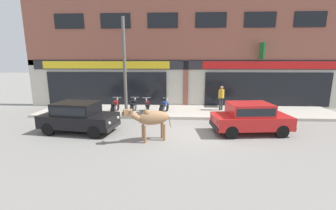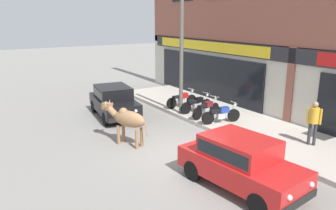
{
  "view_description": "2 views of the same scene",
  "coord_description": "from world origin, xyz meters",
  "px_view_note": "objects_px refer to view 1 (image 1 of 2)",
  "views": [
    {
      "loc": [
        -0.48,
        -10.41,
        3.49
      ],
      "look_at": [
        -1.04,
        1.0,
        1.13
      ],
      "focal_mm": 24.0,
      "sensor_mm": 36.0,
      "label": 1
    },
    {
      "loc": [
        8.79,
        -6.11,
        4.59
      ],
      "look_at": [
        -2.39,
        1.0,
        1.04
      ],
      "focal_mm": 35.0,
      "sensor_mm": 36.0,
      "label": 2
    }
  ],
  "objects_px": {
    "cow": "(151,118)",
    "utility_pole": "(125,68)",
    "motorcycle_0": "(115,106)",
    "motorcycle_2": "(147,107)",
    "car_0": "(250,117)",
    "motorcycle_3": "(164,107)",
    "pedestrian": "(221,95)",
    "motorcycle_1": "(133,106)",
    "car_1": "(78,116)"
  },
  "relations": [
    {
      "from": "cow",
      "to": "utility_pole",
      "type": "distance_m",
      "value": 4.66
    },
    {
      "from": "motorcycle_0",
      "to": "motorcycle_2",
      "type": "xyz_separation_m",
      "value": [
        2.04,
        -0.05,
        0.0
      ]
    },
    {
      "from": "car_0",
      "to": "motorcycle_3",
      "type": "relative_size",
      "value": 2.09
    },
    {
      "from": "pedestrian",
      "to": "cow",
      "type": "bearing_deg",
      "value": -126.18
    },
    {
      "from": "motorcycle_1",
      "to": "car_1",
      "type": "bearing_deg",
      "value": -119.66
    },
    {
      "from": "motorcycle_0",
      "to": "pedestrian",
      "type": "height_order",
      "value": "pedestrian"
    },
    {
      "from": "motorcycle_2",
      "to": "pedestrian",
      "type": "xyz_separation_m",
      "value": [
        4.71,
        1.02,
        0.6
      ]
    },
    {
      "from": "motorcycle_1",
      "to": "motorcycle_2",
      "type": "height_order",
      "value": "same"
    },
    {
      "from": "cow",
      "to": "motorcycle_2",
      "type": "xyz_separation_m",
      "value": [
        -0.79,
        4.34,
        -0.45
      ]
    },
    {
      "from": "pedestrian",
      "to": "motorcycle_3",
      "type": "bearing_deg",
      "value": -164.21
    },
    {
      "from": "motorcycle_0",
      "to": "motorcycle_3",
      "type": "relative_size",
      "value": 1.01
    },
    {
      "from": "motorcycle_3",
      "to": "motorcycle_1",
      "type": "bearing_deg",
      "value": 175.75
    },
    {
      "from": "car_0",
      "to": "motorcycle_2",
      "type": "bearing_deg",
      "value": 149.67
    },
    {
      "from": "car_1",
      "to": "motorcycle_1",
      "type": "xyz_separation_m",
      "value": [
        1.96,
        3.44,
        -0.26
      ]
    },
    {
      "from": "motorcycle_2",
      "to": "car_0",
      "type": "bearing_deg",
      "value": -30.33
    },
    {
      "from": "car_0",
      "to": "motorcycle_0",
      "type": "distance_m",
      "value": 8.01
    },
    {
      "from": "car_0",
      "to": "motorcycle_2",
      "type": "distance_m",
      "value": 6.16
    },
    {
      "from": "pedestrian",
      "to": "motorcycle_0",
      "type": "bearing_deg",
      "value": -171.83
    },
    {
      "from": "car_1",
      "to": "motorcycle_0",
      "type": "xyz_separation_m",
      "value": [
        0.82,
        3.36,
        -0.26
      ]
    },
    {
      "from": "car_1",
      "to": "utility_pole",
      "type": "bearing_deg",
      "value": 58.2
    },
    {
      "from": "motorcycle_0",
      "to": "cow",
      "type": "bearing_deg",
      "value": -57.25
    },
    {
      "from": "car_0",
      "to": "motorcycle_0",
      "type": "height_order",
      "value": "car_0"
    },
    {
      "from": "cow",
      "to": "car_0",
      "type": "relative_size",
      "value": 0.54
    },
    {
      "from": "car_1",
      "to": "motorcycle_1",
      "type": "relative_size",
      "value": 2.07
    },
    {
      "from": "car_1",
      "to": "pedestrian",
      "type": "distance_m",
      "value": 8.73
    },
    {
      "from": "car_0",
      "to": "cow",
      "type": "bearing_deg",
      "value": -164.8
    },
    {
      "from": "motorcycle_1",
      "to": "motorcycle_0",
      "type": "bearing_deg",
      "value": -176.16
    },
    {
      "from": "cow",
      "to": "motorcycle_1",
      "type": "distance_m",
      "value": 4.8
    },
    {
      "from": "motorcycle_3",
      "to": "motorcycle_2",
      "type": "bearing_deg",
      "value": 179.06
    },
    {
      "from": "car_1",
      "to": "motorcycle_3",
      "type": "height_order",
      "value": "car_1"
    },
    {
      "from": "car_0",
      "to": "utility_pole",
      "type": "height_order",
      "value": "utility_pole"
    },
    {
      "from": "motorcycle_0",
      "to": "pedestrian",
      "type": "xyz_separation_m",
      "value": [
        6.74,
        0.97,
        0.6
      ]
    },
    {
      "from": "motorcycle_2",
      "to": "utility_pole",
      "type": "relative_size",
      "value": 0.32
    },
    {
      "from": "motorcycle_0",
      "to": "motorcycle_2",
      "type": "relative_size",
      "value": 1.01
    },
    {
      "from": "motorcycle_3",
      "to": "utility_pole",
      "type": "height_order",
      "value": "utility_pole"
    },
    {
      "from": "cow",
      "to": "motorcycle_2",
      "type": "bearing_deg",
      "value": 100.3
    },
    {
      "from": "motorcycle_0",
      "to": "utility_pole",
      "type": "bearing_deg",
      "value": -37.08
    },
    {
      "from": "cow",
      "to": "car_0",
      "type": "xyz_separation_m",
      "value": [
        4.53,
        1.23,
        -0.19
      ]
    },
    {
      "from": "cow",
      "to": "pedestrian",
      "type": "height_order",
      "value": "pedestrian"
    },
    {
      "from": "pedestrian",
      "to": "car_1",
      "type": "bearing_deg",
      "value": -150.21
    },
    {
      "from": "motorcycle_3",
      "to": "pedestrian",
      "type": "bearing_deg",
      "value": 15.79
    },
    {
      "from": "motorcycle_0",
      "to": "utility_pole",
      "type": "xyz_separation_m",
      "value": [
        0.86,
        -0.65,
        2.42
      ]
    },
    {
      "from": "motorcycle_0",
      "to": "motorcycle_1",
      "type": "bearing_deg",
      "value": 3.84
    },
    {
      "from": "cow",
      "to": "motorcycle_3",
      "type": "height_order",
      "value": "cow"
    },
    {
      "from": "motorcycle_1",
      "to": "motorcycle_3",
      "type": "distance_m",
      "value": 1.95
    },
    {
      "from": "motorcycle_1",
      "to": "motorcycle_2",
      "type": "xyz_separation_m",
      "value": [
        0.9,
        -0.13,
        0.0
      ]
    },
    {
      "from": "car_0",
      "to": "motorcycle_1",
      "type": "relative_size",
      "value": 2.06
    },
    {
      "from": "cow",
      "to": "motorcycle_0",
      "type": "xyz_separation_m",
      "value": [
        -2.82,
        4.39,
        -0.45
      ]
    },
    {
      "from": "car_1",
      "to": "motorcycle_2",
      "type": "xyz_separation_m",
      "value": [
        2.86,
        3.31,
        -0.26
      ]
    },
    {
      "from": "cow",
      "to": "motorcycle_0",
      "type": "height_order",
      "value": "cow"
    }
  ]
}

